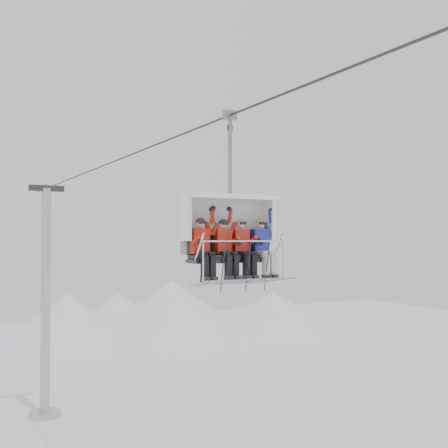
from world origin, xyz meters
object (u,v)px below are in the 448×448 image
skier_center_right (243,247)px  chairlift_carrier (228,227)px  skier_far_right (262,246)px  skier_far_left (202,247)px  lift_tower_right (45,317)px  skier_center_left (225,247)px

skier_center_right → chairlift_carrier: bearing=128.7°
chairlift_carrier → skier_far_right: (0.78, -0.30, -0.46)m
chairlift_carrier → skier_far_left: 0.99m
skier_far_left → skier_far_right: 1.60m
lift_tower_right → skier_far_left: size_ratio=7.99×
lift_tower_right → skier_center_left: 22.91m
chairlift_carrier → skier_center_right: size_ratio=2.36×
chairlift_carrier → skier_center_left: chairlift_carrier is taller
chairlift_carrier → skier_far_right: bearing=-21.4°
chairlift_carrier → skier_center_right: bearing=-51.3°
chairlift_carrier → skier_far_right: 0.95m
lift_tower_right → skier_far_right: 22.93m
lift_tower_right → skier_center_right: 22.91m
skier_center_left → skier_far_right: skier_far_right is taller
lift_tower_right → skier_far_right: size_ratio=7.99×
skier_center_right → skier_far_right: bearing=0.1°
skier_far_right → skier_center_left: bearing=-179.8°
lift_tower_right → skier_far_left: 22.93m
skier_far_right → skier_far_left: bearing=180.0°
lift_tower_right → skier_far_left: (-0.82, -22.48, 4.41)m
lift_tower_right → chairlift_carrier: 22.71m
lift_tower_right → skier_center_left: lift_tower_right is taller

